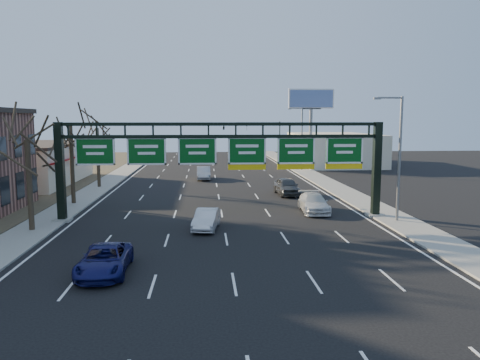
{
  "coord_description": "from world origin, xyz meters",
  "views": [
    {
      "loc": [
        -1.25,
        -26.35,
        7.41
      ],
      "look_at": [
        1.15,
        5.82,
        3.2
      ],
      "focal_mm": 35.0,
      "sensor_mm": 36.0,
      "label": 1
    }
  ],
  "objects": [
    {
      "name": "sign_gantry",
      "position": [
        0.16,
        8.0,
        4.63
      ],
      "size": [
        24.6,
        1.2,
        7.2
      ],
      "color": "black",
      "rests_on": "ground"
    },
    {
      "name": "lane_markings",
      "position": [
        0.0,
        20.0,
        0.01
      ],
      "size": [
        21.6,
        120.0,
        0.01
      ],
      "primitive_type": "cube",
      "color": "white",
      "rests_on": "ground"
    },
    {
      "name": "sidewalk_right",
      "position": [
        12.8,
        20.0,
        0.06
      ],
      "size": [
        3.0,
        120.0,
        0.12
      ],
      "primitive_type": "cube",
      "color": "gray",
      "rests_on": "ground"
    },
    {
      "name": "streetlight_near",
      "position": [
        12.47,
        6.0,
        5.08
      ],
      "size": [
        2.15,
        0.22,
        9.0
      ],
      "color": "slate",
      "rests_on": "sidewalk_right"
    },
    {
      "name": "car_white_wagon",
      "position": [
        7.39,
        10.01,
        0.73
      ],
      "size": [
        2.29,
        5.13,
        1.46
      ],
      "primitive_type": "imported",
      "rotation": [
        0.0,
        0.0,
        -0.05
      ],
      "color": "silver",
      "rests_on": "ground"
    },
    {
      "name": "car_silver_sedan",
      "position": [
        -1.2,
        4.76,
        0.68
      ],
      "size": [
        2.07,
        4.28,
        1.35
      ],
      "primitive_type": "imported",
      "rotation": [
        0.0,
        0.0,
        -0.16
      ],
      "color": "silver",
      "rests_on": "ground"
    },
    {
      "name": "cream_strip",
      "position": [
        -21.48,
        29.0,
        2.36
      ],
      "size": [
        10.9,
        18.4,
        4.7
      ],
      "color": "beige",
      "rests_on": "ground"
    },
    {
      "name": "sidewalk_left",
      "position": [
        -12.8,
        20.0,
        0.06
      ],
      "size": [
        3.0,
        120.0,
        0.12
      ],
      "primitive_type": "cube",
      "color": "gray",
      "rests_on": "ground"
    },
    {
      "name": "ground",
      "position": [
        0.0,
        0.0,
        0.0
      ],
      "size": [
        160.0,
        160.0,
        0.0
      ],
      "primitive_type": "plane",
      "color": "black",
      "rests_on": "ground"
    },
    {
      "name": "car_grey_far",
      "position": [
        6.74,
        18.7,
        0.84
      ],
      "size": [
        2.25,
        5.01,
        1.67
      ],
      "primitive_type": "imported",
      "rotation": [
        0.0,
        0.0,
        0.06
      ],
      "color": "#3C3E41",
      "rests_on": "ground"
    },
    {
      "name": "car_blue_suv",
      "position": [
        -6.15,
        -4.09,
        0.67
      ],
      "size": [
        2.32,
        4.88,
        1.34
      ],
      "primitive_type": "imported",
      "rotation": [
        0.0,
        0.0,
        0.02
      ],
      "color": "#131454",
      "rests_on": "ground"
    },
    {
      "name": "building_right_distant",
      "position": [
        20.0,
        50.0,
        2.5
      ],
      "size": [
        12.0,
        20.0,
        5.0
      ],
      "primitive_type": "cube",
      "color": "beige",
      "rests_on": "ground"
    },
    {
      "name": "tree_gantry",
      "position": [
        -12.8,
        5.0,
        7.11
      ],
      "size": [
        3.6,
        3.6,
        8.48
      ],
      "color": "#31281B",
      "rests_on": "sidewalk_left"
    },
    {
      "name": "traffic_signal_mast",
      "position": [
        5.69,
        55.0,
        5.5
      ],
      "size": [
        10.16,
        0.54,
        7.0
      ],
      "color": "black",
      "rests_on": "ground"
    },
    {
      "name": "streetlight_far",
      "position": [
        12.47,
        40.0,
        5.08
      ],
      "size": [
        2.15,
        0.22,
        9.0
      ],
      "color": "slate",
      "rests_on": "sidewalk_right"
    },
    {
      "name": "car_silver_distant",
      "position": [
        -1.46,
        31.27,
        0.77
      ],
      "size": [
        1.67,
        4.7,
        1.54
      ],
      "primitive_type": "imported",
      "rotation": [
        0.0,
        0.0,
        0.01
      ],
      "color": "#A0A0A5",
      "rests_on": "ground"
    },
    {
      "name": "tree_far",
      "position": [
        -12.8,
        25.0,
        7.48
      ],
      "size": [
        3.6,
        3.6,
        8.86
      ],
      "color": "#31281B",
      "rests_on": "sidewalk_left"
    },
    {
      "name": "tree_mid",
      "position": [
        -12.8,
        15.0,
        7.85
      ],
      "size": [
        3.6,
        3.6,
        9.24
      ],
      "color": "#31281B",
      "rests_on": "sidewalk_left"
    },
    {
      "name": "billboard_right",
      "position": [
        15.0,
        44.98,
        9.06
      ],
      "size": [
        7.0,
        0.5,
        12.0
      ],
      "color": "slate",
      "rests_on": "ground"
    }
  ]
}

